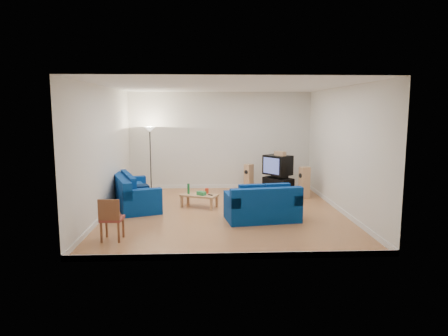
{
  "coord_description": "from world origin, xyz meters",
  "views": [
    {
      "loc": [
        -0.46,
        -9.99,
        2.63
      ],
      "look_at": [
        0.0,
        0.4,
        1.1
      ],
      "focal_mm": 32.0,
      "sensor_mm": 36.0,
      "label": 1
    }
  ],
  "objects_px": {
    "sofa_three_seat": "(133,195)",
    "tv_stand": "(278,186)",
    "sofa_loveseat": "(263,207)",
    "coffee_table": "(199,196)",
    "television": "(278,165)"
  },
  "relations": [
    {
      "from": "sofa_three_seat",
      "to": "tv_stand",
      "type": "height_order",
      "value": "sofa_three_seat"
    },
    {
      "from": "sofa_three_seat",
      "to": "sofa_loveseat",
      "type": "xyz_separation_m",
      "value": [
        3.33,
        -1.5,
        0.0
      ]
    },
    {
      "from": "sofa_three_seat",
      "to": "sofa_loveseat",
      "type": "distance_m",
      "value": 3.65
    },
    {
      "from": "sofa_three_seat",
      "to": "television",
      "type": "distance_m",
      "value": 4.44
    },
    {
      "from": "sofa_loveseat",
      "to": "coffee_table",
      "type": "relative_size",
      "value": 1.68
    },
    {
      "from": "coffee_table",
      "to": "sofa_loveseat",
      "type": "bearing_deg",
      "value": -42.18
    },
    {
      "from": "sofa_three_seat",
      "to": "sofa_loveseat",
      "type": "bearing_deg",
      "value": 45.64
    },
    {
      "from": "tv_stand",
      "to": "sofa_three_seat",
      "type": "bearing_deg",
      "value": -110.56
    },
    {
      "from": "television",
      "to": "tv_stand",
      "type": "bearing_deg",
      "value": -3.48
    },
    {
      "from": "sofa_loveseat",
      "to": "coffee_table",
      "type": "bearing_deg",
      "value": 129.53
    },
    {
      "from": "sofa_three_seat",
      "to": "tv_stand",
      "type": "distance_m",
      "value": 4.41
    },
    {
      "from": "sofa_loveseat",
      "to": "television",
      "type": "distance_m",
      "value": 3.04
    },
    {
      "from": "tv_stand",
      "to": "television",
      "type": "height_order",
      "value": "television"
    },
    {
      "from": "sofa_three_seat",
      "to": "sofa_loveseat",
      "type": "height_order",
      "value": "sofa_three_seat"
    },
    {
      "from": "sofa_three_seat",
      "to": "coffee_table",
      "type": "bearing_deg",
      "value": 66.3
    }
  ]
}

